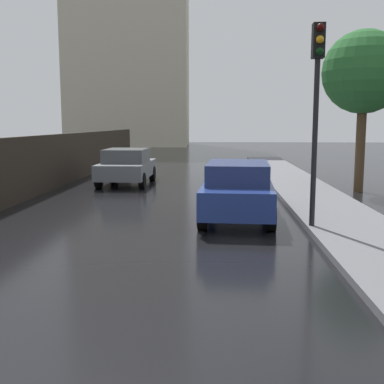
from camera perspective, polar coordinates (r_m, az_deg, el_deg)
name	(u,v)px	position (r m, az deg, el deg)	size (l,w,h in m)	color
car_blue_near_kerb	(238,189)	(12.52, 5.45, 0.35)	(2.00, 4.52, 1.48)	navy
car_grey_mid_road	(127,166)	(19.80, -7.73, 3.09)	(1.95, 4.02, 1.44)	slate
traffic_light	(317,88)	(11.19, 14.59, 11.84)	(0.26, 0.39, 4.49)	black
street_tree_far	(364,73)	(18.46, 19.72, 13.14)	(2.92, 2.92, 5.72)	#4C3823
distant_tower	(129,11)	(56.07, -7.47, 20.55)	(13.05, 10.50, 34.15)	beige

